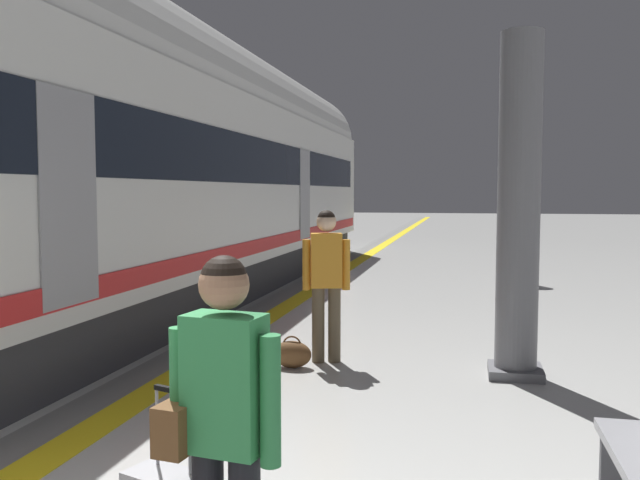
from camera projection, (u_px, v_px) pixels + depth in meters
safety_line_strip at (304, 295)px, 12.61m from camera, size 0.36×80.00×0.01m
tactile_edge_band at (288, 295)px, 12.67m from camera, size 0.57×80.00×0.01m
high_speed_train at (139, 157)px, 10.49m from camera, size 2.94×27.00×4.97m
traveller_foreground at (222, 419)px, 2.88m from camera, size 0.55×0.30×1.69m
passenger_near at (326, 274)px, 7.62m from camera, size 0.53×0.29×1.75m
duffel_bag_near at (292, 354)px, 7.43m from camera, size 0.44×0.26×0.36m
platform_pillar at (519, 214)px, 6.98m from camera, size 0.56×0.56×3.60m
waste_bin at (525, 263)px, 14.02m from camera, size 0.46×0.46×0.91m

